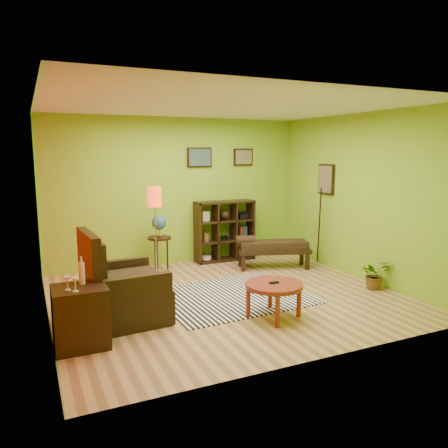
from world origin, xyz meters
name	(u,v)px	position (x,y,z in m)	size (l,w,h in m)	color
ground	(227,296)	(0.00, 0.00, 0.00)	(5.00, 5.00, 0.00)	tan
room_shell	(220,177)	(-0.09, 0.01, 1.80)	(5.04, 4.54, 2.82)	#85C127
zebra_rug	(233,296)	(0.08, -0.05, 0.01)	(2.17, 1.78, 0.01)	white
coffee_table	(274,288)	(0.21, -1.02, 0.40)	(0.75, 0.75, 0.48)	maroon
armchair	(120,294)	(-1.64, -0.31, 0.36)	(1.05, 1.05, 1.19)	black
side_cabinet	(80,316)	(-2.20, -0.87, 0.35)	(0.58, 0.53, 1.00)	black
floor_lamp	(155,205)	(-0.75, 1.18, 1.29)	(0.24, 0.24, 1.59)	silver
globe_table	(159,229)	(-0.51, 1.80, 0.78)	(0.42, 0.42, 1.03)	black
cube_shelf	(225,231)	(0.91, 2.03, 0.60)	(1.20, 0.35, 1.20)	black
bench	(271,247)	(1.45, 1.13, 0.40)	(1.43, 0.89, 0.63)	black
potted_plant	(375,277)	(2.30, -0.64, 0.18)	(0.42, 0.47, 0.37)	#26661E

